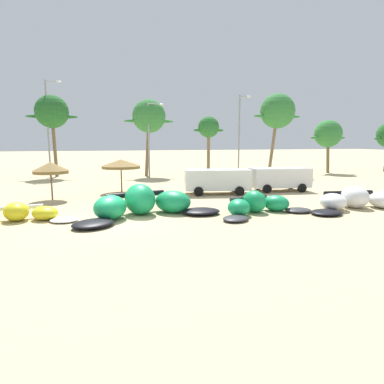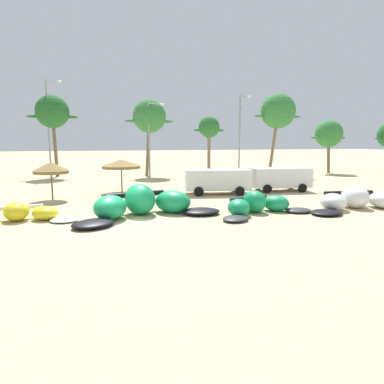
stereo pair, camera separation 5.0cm
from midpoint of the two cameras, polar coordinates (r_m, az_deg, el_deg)
name	(u,v)px [view 2 (the right image)]	position (r m, az deg, el deg)	size (l,w,h in m)	color
ground_plane	(113,221)	(17.27, -13.01, -4.84)	(260.00, 260.00, 0.00)	#C6B284
kite_left	(16,215)	(18.72, -27.42, -3.43)	(5.85, 3.13, 0.93)	white
kite_left_of_center	(143,204)	(18.17, -8.20, -2.00)	(8.04, 4.71, 1.66)	black
kite_center	(258,205)	(18.96, 11.12, -2.15)	(5.91, 3.46, 1.22)	#333338
kite_right_of_center	(359,201)	(22.04, 26.36, -1.31)	(7.55, 3.82, 1.30)	black
beach_umbrella_near_van	(51,168)	(24.51, -22.62, 3.79)	(2.37, 2.37, 2.57)	brown
beach_umbrella_middle	(121,164)	(26.72, -11.77, 4.66)	(3.06, 3.06, 2.56)	brown
parked_van	(279,177)	(27.75, 14.43, 2.39)	(4.81, 2.51, 1.84)	white
parked_car_second	(216,180)	(25.47, 4.12, 2.11)	(5.12, 2.85, 1.84)	white
palm_left_of_gap	(52,112)	(41.01, -22.42, 12.29)	(5.39, 3.59, 8.94)	brown
palm_center_left	(149,117)	(39.09, -7.14, 12.47)	(5.57, 3.72, 8.58)	brown
palm_center_right	(209,128)	(39.23, 2.93, 10.66)	(3.61, 2.41, 6.74)	#7F6647
palm_right_of_gap	(278,112)	(41.17, 14.31, 12.99)	(5.96, 3.97, 9.35)	#7F6647
palm_right	(329,134)	(45.57, 22.06, 9.03)	(5.03, 3.36, 6.55)	brown
lamppost_west_center	(49,124)	(40.46, -22.85, 10.48)	(1.76, 0.24, 10.44)	gray
lamppost_east_center	(151,136)	(37.53, -6.94, 9.42)	(1.81, 0.24, 8.04)	gray
lamppost_east	(240,131)	(40.20, 8.20, 10.11)	(1.49, 0.24, 9.18)	gray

